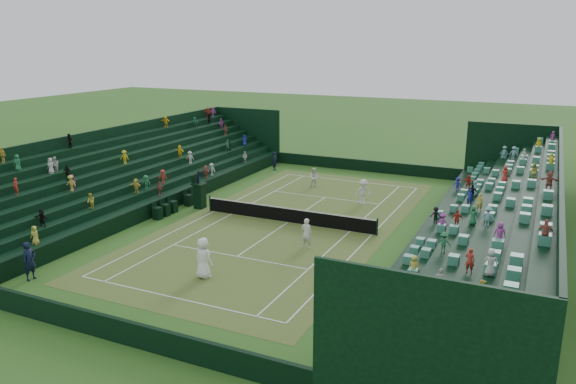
# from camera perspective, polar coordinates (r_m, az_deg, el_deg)

# --- Properties ---
(ground) EXTENTS (160.00, 160.00, 0.00)m
(ground) POSITION_cam_1_polar(r_m,az_deg,el_deg) (35.47, 0.00, -3.12)
(ground) COLOR #2E621F
(ground) RESTS_ON ground
(court_surface) EXTENTS (12.97, 26.77, 0.01)m
(court_surface) POSITION_cam_1_polar(r_m,az_deg,el_deg) (35.47, 0.00, -3.11)
(court_surface) COLOR #356722
(court_surface) RESTS_ON ground
(perimeter_wall_north) EXTENTS (17.17, 0.20, 1.00)m
(perimeter_wall_north) POSITION_cam_1_polar(r_m,az_deg,el_deg) (49.69, 7.80, 2.67)
(perimeter_wall_north) COLOR black
(perimeter_wall_north) RESTS_ON ground
(perimeter_wall_south) EXTENTS (17.17, 0.20, 1.00)m
(perimeter_wall_south) POSITION_cam_1_polar(r_m,az_deg,el_deg) (23.04, -17.47, -13.08)
(perimeter_wall_south) COLOR black
(perimeter_wall_south) RESTS_ON ground
(perimeter_wall_east) EXTENTS (0.20, 31.77, 1.00)m
(perimeter_wall_east) POSITION_cam_1_polar(r_m,az_deg,el_deg) (32.82, 13.58, -4.18)
(perimeter_wall_east) COLOR black
(perimeter_wall_east) RESTS_ON ground
(perimeter_wall_west) EXTENTS (0.20, 31.77, 1.00)m
(perimeter_wall_west) POSITION_cam_1_polar(r_m,az_deg,el_deg) (39.52, -11.21, -0.73)
(perimeter_wall_west) COLOR black
(perimeter_wall_west) RESTS_ON ground
(north_grandstand) EXTENTS (6.60, 32.00, 4.90)m
(north_grandstand) POSITION_cam_1_polar(r_m,az_deg,el_deg) (32.01, 21.03, -3.30)
(north_grandstand) COLOR black
(north_grandstand) RESTS_ON ground
(south_grandstand) EXTENTS (6.60, 32.00, 4.90)m
(south_grandstand) POSITION_cam_1_polar(r_m,az_deg,el_deg) (41.81, -15.92, 1.33)
(south_grandstand) COLOR black
(south_grandstand) RESTS_ON ground
(tennis_net) EXTENTS (11.67, 0.10, 1.06)m
(tennis_net) POSITION_cam_1_polar(r_m,az_deg,el_deg) (35.31, 0.00, -2.31)
(tennis_net) COLOR black
(tennis_net) RESTS_ON ground
(umpire_chair) EXTENTS (0.83, 0.83, 2.60)m
(umpire_chair) POSITION_cam_1_polar(r_m,az_deg,el_deg) (38.69, -8.98, -0.03)
(umpire_chair) COLOR black
(umpire_chair) RESTS_ON ground
(courtside_chairs) EXTENTS (0.52, 5.49, 1.14)m
(courtside_chairs) POSITION_cam_1_polar(r_m,az_deg,el_deg) (38.88, -10.86, -1.09)
(courtside_chairs) COLOR black
(courtside_chairs) RESTS_ON ground
(player_near_west) EXTENTS (1.08, 0.80, 2.03)m
(player_near_west) POSITION_cam_1_polar(r_m,az_deg,el_deg) (27.43, -8.59, -6.65)
(player_near_west) COLOR white
(player_near_west) RESTS_ON ground
(player_near_east) EXTENTS (0.64, 0.43, 1.73)m
(player_near_east) POSITION_cam_1_polar(r_m,az_deg,el_deg) (30.95, 1.90, -4.22)
(player_near_east) COLOR silver
(player_near_east) RESTS_ON ground
(player_far_west) EXTENTS (0.91, 0.80, 1.57)m
(player_far_west) POSITION_cam_1_polar(r_m,az_deg,el_deg) (43.74, 2.70, 1.47)
(player_far_west) COLOR white
(player_far_west) RESTS_ON ground
(player_far_east) EXTENTS (1.30, 1.29, 1.80)m
(player_far_east) POSITION_cam_1_polar(r_m,az_deg,el_deg) (39.50, 7.64, 0.02)
(player_far_east) COLOR white
(player_far_east) RESTS_ON ground
(line_judge_north) EXTENTS (0.48, 0.65, 1.65)m
(line_judge_north) POSITION_cam_1_polar(r_m,az_deg,el_deg) (49.58, -1.36, 3.17)
(line_judge_north) COLOR black
(line_judge_north) RESTS_ON ground
(line_judge_south) EXTENTS (0.47, 0.70, 1.91)m
(line_judge_south) POSITION_cam_1_polar(r_m,az_deg,el_deg) (29.65, -24.78, -6.38)
(line_judge_south) COLOR black
(line_judge_south) RESTS_ON ground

